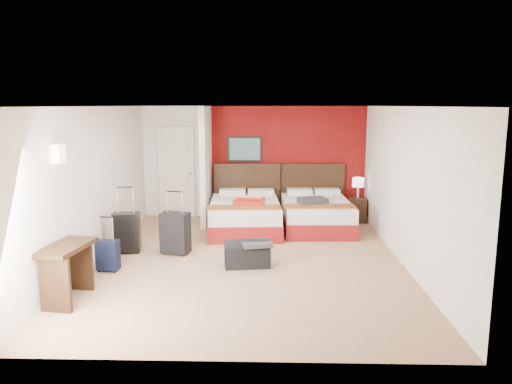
{
  "coord_description": "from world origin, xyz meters",
  "views": [
    {
      "loc": [
        0.36,
        -7.76,
        2.52
      ],
      "look_at": [
        0.12,
        0.8,
        1.0
      ],
      "focal_mm": 34.45,
      "sensor_mm": 36.0,
      "label": 1
    }
  ],
  "objects_px": {
    "nightstand": "(357,210)",
    "suitcase_charcoal": "(175,234)",
    "desk": "(68,273)",
    "red_suitcase_open": "(250,200)",
    "bed_left": "(245,216)",
    "duffel_bag": "(247,255)",
    "suitcase_navy": "(108,257)",
    "suitcase_black": "(127,234)",
    "bed_right": "(316,215)",
    "table_lamp": "(358,188)"
  },
  "relations": [
    {
      "from": "bed_left",
      "to": "desk",
      "type": "distance_m",
      "value": 4.23
    },
    {
      "from": "duffel_bag",
      "to": "suitcase_navy",
      "type": "bearing_deg",
      "value": -179.93
    },
    {
      "from": "red_suitcase_open",
      "to": "suitcase_charcoal",
      "type": "relative_size",
      "value": 1.14
    },
    {
      "from": "bed_left",
      "to": "suitcase_navy",
      "type": "relative_size",
      "value": 4.4
    },
    {
      "from": "nightstand",
      "to": "desk",
      "type": "bearing_deg",
      "value": -130.57
    },
    {
      "from": "bed_left",
      "to": "red_suitcase_open",
      "type": "relative_size",
      "value": 2.55
    },
    {
      "from": "nightstand",
      "to": "suitcase_black",
      "type": "relative_size",
      "value": 0.78
    },
    {
      "from": "nightstand",
      "to": "table_lamp",
      "type": "height_order",
      "value": "table_lamp"
    },
    {
      "from": "bed_right",
      "to": "duffel_bag",
      "type": "relative_size",
      "value": 2.75
    },
    {
      "from": "duffel_bag",
      "to": "desk",
      "type": "bearing_deg",
      "value": -155.25
    },
    {
      "from": "red_suitcase_open",
      "to": "duffel_bag",
      "type": "relative_size",
      "value": 1.11
    },
    {
      "from": "red_suitcase_open",
      "to": "suitcase_black",
      "type": "distance_m",
      "value": 2.54
    },
    {
      "from": "suitcase_navy",
      "to": "desk",
      "type": "xyz_separation_m",
      "value": [
        -0.14,
        -1.15,
        0.15
      ]
    },
    {
      "from": "duffel_bag",
      "to": "desk",
      "type": "xyz_separation_m",
      "value": [
        -2.27,
        -1.44,
        0.19
      ]
    },
    {
      "from": "red_suitcase_open",
      "to": "bed_right",
      "type": "bearing_deg",
      "value": 22.94
    },
    {
      "from": "table_lamp",
      "to": "suitcase_navy",
      "type": "distance_m",
      "value": 5.57
    },
    {
      "from": "red_suitcase_open",
      "to": "suitcase_charcoal",
      "type": "distance_m",
      "value": 1.95
    },
    {
      "from": "bed_left",
      "to": "table_lamp",
      "type": "xyz_separation_m",
      "value": [
        2.42,
        0.87,
        0.45
      ]
    },
    {
      "from": "bed_right",
      "to": "suitcase_charcoal",
      "type": "xyz_separation_m",
      "value": [
        -2.56,
        -1.8,
        0.05
      ]
    },
    {
      "from": "nightstand",
      "to": "table_lamp",
      "type": "bearing_deg",
      "value": 0.0
    },
    {
      "from": "red_suitcase_open",
      "to": "duffel_bag",
      "type": "bearing_deg",
      "value": -78.22
    },
    {
      "from": "bed_left",
      "to": "nightstand",
      "type": "bearing_deg",
      "value": 16.29
    },
    {
      "from": "suitcase_navy",
      "to": "desk",
      "type": "height_order",
      "value": "desk"
    },
    {
      "from": "bed_left",
      "to": "bed_right",
      "type": "bearing_deg",
      "value": 4.39
    },
    {
      "from": "bed_right",
      "to": "red_suitcase_open",
      "type": "xyz_separation_m",
      "value": [
        -1.36,
        -0.3,
        0.36
      ]
    },
    {
      "from": "bed_left",
      "to": "duffel_bag",
      "type": "height_order",
      "value": "bed_left"
    },
    {
      "from": "nightstand",
      "to": "suitcase_charcoal",
      "type": "bearing_deg",
      "value": -140.54
    },
    {
      "from": "bed_right",
      "to": "suitcase_charcoal",
      "type": "relative_size",
      "value": 2.82
    },
    {
      "from": "suitcase_charcoal",
      "to": "duffel_bag",
      "type": "height_order",
      "value": "suitcase_charcoal"
    },
    {
      "from": "nightstand",
      "to": "suitcase_navy",
      "type": "relative_size",
      "value": 1.15
    },
    {
      "from": "bed_right",
      "to": "table_lamp",
      "type": "relative_size",
      "value": 4.31
    },
    {
      "from": "bed_left",
      "to": "suitcase_charcoal",
      "type": "relative_size",
      "value": 2.9
    },
    {
      "from": "bed_right",
      "to": "suitcase_black",
      "type": "height_order",
      "value": "suitcase_black"
    },
    {
      "from": "duffel_bag",
      "to": "bed_right",
      "type": "bearing_deg",
      "value": 54.08
    },
    {
      "from": "table_lamp",
      "to": "suitcase_navy",
      "type": "relative_size",
      "value": 0.99
    },
    {
      "from": "suitcase_navy",
      "to": "suitcase_charcoal",
      "type": "bearing_deg",
      "value": 52.24
    },
    {
      "from": "red_suitcase_open",
      "to": "nightstand",
      "type": "xyz_separation_m",
      "value": [
        2.32,
        0.97,
        -0.39
      ]
    },
    {
      "from": "bed_right",
      "to": "suitcase_navy",
      "type": "xyz_separation_m",
      "value": [
        -3.43,
        -2.71,
        -0.06
      ]
    },
    {
      "from": "duffel_bag",
      "to": "table_lamp",
      "type": "bearing_deg",
      "value": 46.16
    },
    {
      "from": "suitcase_charcoal",
      "to": "desk",
      "type": "bearing_deg",
      "value": -100.73
    },
    {
      "from": "nightstand",
      "to": "bed_left",
      "type": "bearing_deg",
      "value": -155.77
    },
    {
      "from": "red_suitcase_open",
      "to": "suitcase_navy",
      "type": "xyz_separation_m",
      "value": [
        -2.08,
        -2.41,
        -0.42
      ]
    },
    {
      "from": "suitcase_charcoal",
      "to": "suitcase_navy",
      "type": "relative_size",
      "value": 1.52
    },
    {
      "from": "suitcase_black",
      "to": "bed_left",
      "type": "bearing_deg",
      "value": 30.76
    },
    {
      "from": "bed_right",
      "to": "desk",
      "type": "height_order",
      "value": "desk"
    },
    {
      "from": "suitcase_navy",
      "to": "bed_right",
      "type": "bearing_deg",
      "value": 44.15
    },
    {
      "from": "nightstand",
      "to": "suitcase_black",
      "type": "height_order",
      "value": "suitcase_black"
    },
    {
      "from": "bed_left",
      "to": "nightstand",
      "type": "distance_m",
      "value": 2.57
    },
    {
      "from": "bed_left",
      "to": "suitcase_charcoal",
      "type": "bearing_deg",
      "value": -128.18
    },
    {
      "from": "bed_left",
      "to": "bed_right",
      "type": "height_order",
      "value": "bed_left"
    }
  ]
}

